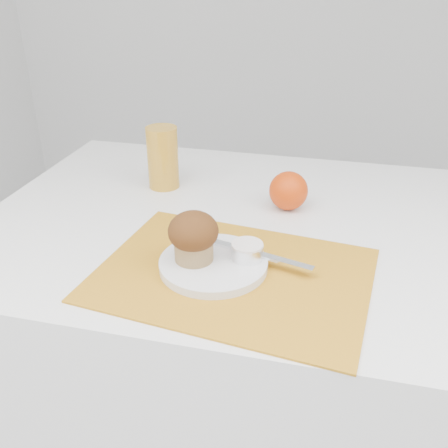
% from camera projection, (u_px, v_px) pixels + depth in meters
% --- Properties ---
extents(table, '(1.20, 0.80, 0.75)m').
position_uv_depth(table, '(260.00, 357.00, 1.22)').
color(table, white).
rests_on(table, ground).
extents(placemat, '(0.50, 0.39, 0.00)m').
position_uv_depth(placemat, '(233.00, 274.00, 0.87)').
color(placemat, orange).
rests_on(placemat, table).
extents(plate, '(0.23, 0.23, 0.02)m').
position_uv_depth(plate, '(213.00, 264.00, 0.88)').
color(plate, white).
rests_on(plate, placemat).
extents(ramekin, '(0.07, 0.07, 0.02)m').
position_uv_depth(ramekin, '(247.00, 251.00, 0.88)').
color(ramekin, white).
rests_on(ramekin, plate).
extents(cream, '(0.07, 0.07, 0.01)m').
position_uv_depth(cream, '(247.00, 245.00, 0.87)').
color(cream, white).
rests_on(cream, ramekin).
extents(raspberry_near, '(0.02, 0.02, 0.02)m').
position_uv_depth(raspberry_near, '(236.00, 248.00, 0.90)').
color(raspberry_near, '#620217').
rests_on(raspberry_near, plate).
extents(raspberry_far, '(0.02, 0.02, 0.02)m').
position_uv_depth(raspberry_far, '(246.00, 252.00, 0.88)').
color(raspberry_far, '#52020C').
rests_on(raspberry_far, plate).
extents(butter_knife, '(0.19, 0.07, 0.00)m').
position_uv_depth(butter_knife, '(262.00, 255.00, 0.89)').
color(butter_knife, white).
rests_on(butter_knife, plate).
extents(orange, '(0.08, 0.08, 0.08)m').
position_uv_depth(orange, '(288.00, 191.00, 1.08)').
color(orange, '#D93F07').
rests_on(orange, table).
extents(juice_glass, '(0.09, 0.09, 0.15)m').
position_uv_depth(juice_glass, '(163.00, 158.00, 1.17)').
color(juice_glass, gold).
rests_on(juice_glass, table).
extents(muffin, '(0.09, 0.09, 0.09)m').
position_uv_depth(muffin, '(193.00, 236.00, 0.86)').
color(muffin, '#A17E4D').
rests_on(muffin, plate).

